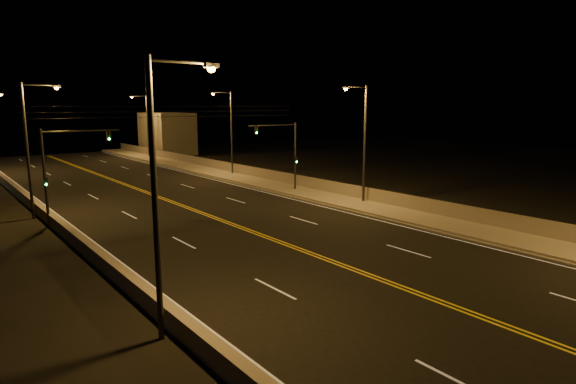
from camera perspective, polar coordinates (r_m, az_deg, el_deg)
road at (r=31.19m, az=-5.17°, el=-4.39°), size 18.00×120.00×0.02m
sidewalk at (r=37.88m, az=8.75°, el=-1.63°), size 3.60×120.00×0.30m
curb at (r=36.60m, az=6.71°, el=-2.12°), size 0.14×120.00×0.15m
parapet_wall at (r=38.95m, az=10.45°, el=-0.39°), size 0.30×120.00×1.00m
jersey_barrier at (r=27.39m, az=-22.50°, el=-6.37°), size 0.45×120.00×0.80m
distant_building_right at (r=81.97m, az=-14.16°, el=6.75°), size 6.00×10.00×6.68m
parapet_rail at (r=38.86m, az=10.48°, el=0.38°), size 0.06×120.00×0.06m
lane_markings at (r=31.13m, az=-5.10°, el=-4.39°), size 17.32×116.00×0.00m
streetlight_1 at (r=38.27m, az=8.82°, el=6.44°), size 2.55×0.28×9.40m
streetlight_2 at (r=54.27m, az=-6.97°, el=7.56°), size 2.55×0.28×9.40m
streetlight_3 at (r=76.48m, az=-16.52°, el=7.97°), size 2.55×0.28×9.40m
streetlight_4 at (r=16.20m, az=-14.72°, el=1.21°), size 2.55×0.28×9.40m
streetlight_5 at (r=37.72m, az=-28.18°, el=5.30°), size 2.55×0.28×9.40m
traffic_signal_right at (r=43.18m, az=-0.15°, el=5.10°), size 5.11×0.31×6.37m
traffic_signal_left at (r=35.14m, az=-25.41°, el=2.94°), size 5.11×0.31×6.37m
overhead_wires at (r=38.57m, az=-13.05°, el=9.29°), size 22.00×0.03×0.83m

